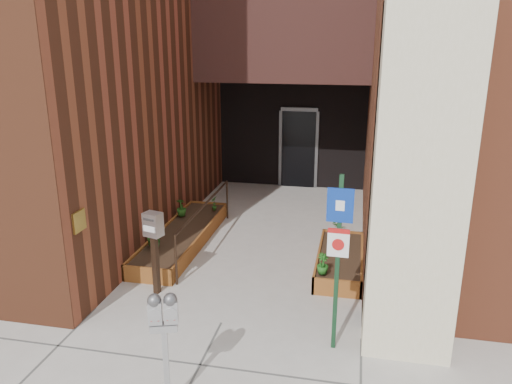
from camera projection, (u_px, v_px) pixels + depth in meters
The scene contains 14 objects.
ground at pixel (221, 323), 7.25m from camera, with size 80.00×80.00×0.00m, color #9E9991.
planter_left at pixel (183, 237), 10.04m from camera, with size 0.90×3.60×0.30m.
planter_right at pixel (340, 261), 8.96m from camera, with size 0.80×2.20×0.30m.
handrail at pixel (205, 211), 9.72m from camera, with size 0.04×3.34×0.90m.
parking_meter at pixel (163, 321), 5.29m from camera, with size 0.33×0.20×1.41m.
sign_post at pixel (338, 246), 6.24m from camera, with size 0.33×0.08×2.40m.
payment_dropbox at pixel (154, 236), 7.83m from camera, with size 0.32×0.27×1.38m.
shrub_left_a at pixel (156, 239), 9.09m from camera, with size 0.29×0.29×0.32m, color #19581A.
shrub_left_b at pixel (151, 237), 9.19m from camera, with size 0.18×0.18×0.32m, color #205217.
shrub_left_c at pixel (181, 207), 10.72m from camera, with size 0.21×0.21×0.38m, color #245618.
shrub_left_d at pixel (214, 203), 11.06m from camera, with size 0.17×0.17×0.33m, color #255A19.
shrub_right_a at pixel (323, 264), 8.07m from camera, with size 0.19×0.19×0.34m, color #1F5F1B.
shrub_right_b at pixel (342, 238), 9.09m from camera, with size 0.18×0.18×0.35m, color #2A611B.
shrub_right_c at pixel (339, 231), 9.46m from camera, with size 0.31×0.31×0.34m, color #2C621C.
Camera 1 is at (1.80, -6.13, 3.95)m, focal length 35.00 mm.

